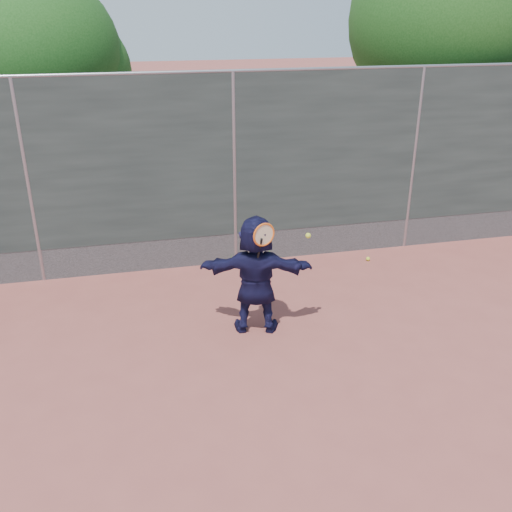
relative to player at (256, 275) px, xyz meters
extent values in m
plane|color=#9E4C42|center=(0.15, -1.38, -0.77)|extent=(80.00, 80.00, 0.00)
imported|color=#16153A|center=(0.00, 0.00, 0.00)|extent=(1.50, 0.77, 1.55)
sphere|color=#D2DE31|center=(2.28, 1.67, -0.74)|extent=(0.07, 0.07, 0.07)
cube|color=#38423D|center=(0.15, 2.12, 0.98)|extent=(20.00, 0.04, 2.50)
cube|color=slate|center=(0.15, 2.12, -0.52)|extent=(20.00, 0.03, 0.50)
cylinder|color=gray|center=(0.15, 2.12, 2.23)|extent=(20.00, 0.05, 0.05)
cylinder|color=gray|center=(-2.85, 2.12, 0.73)|extent=(0.06, 0.06, 3.00)
cylinder|color=gray|center=(0.15, 2.12, 0.73)|extent=(0.06, 0.06, 3.00)
cylinder|color=gray|center=(3.15, 2.12, 0.73)|extent=(0.06, 0.06, 3.00)
torus|color=orange|center=(0.05, -0.20, 0.61)|extent=(0.29, 0.11, 0.29)
cylinder|color=beige|center=(0.05, -0.20, 0.61)|extent=(0.24, 0.08, 0.25)
cylinder|color=black|center=(0.00, -0.18, 0.41)|extent=(0.07, 0.13, 0.33)
sphere|color=#D2DE31|center=(0.61, -0.16, 0.54)|extent=(0.07, 0.07, 0.07)
cylinder|color=#382314|center=(4.65, 4.32, 0.53)|extent=(0.28, 0.28, 2.60)
sphere|color=#23561C|center=(4.65, 4.32, 2.82)|extent=(3.60, 3.60, 3.60)
sphere|color=#23561C|center=(5.37, 4.52, 2.46)|extent=(2.52, 2.52, 2.52)
cylinder|color=#382314|center=(-2.85, 5.12, 0.33)|extent=(0.28, 0.28, 2.20)
sphere|color=#23561C|center=(-2.85, 5.12, 2.25)|extent=(3.00, 3.00, 3.00)
sphere|color=#23561C|center=(-2.25, 5.32, 1.95)|extent=(2.10, 2.10, 2.10)
cone|color=#387226|center=(0.40, 2.00, -0.64)|extent=(0.03, 0.03, 0.26)
cone|color=#387226|center=(0.70, 2.02, -0.62)|extent=(0.03, 0.03, 0.30)
cone|color=#387226|center=(0.05, 1.98, -0.66)|extent=(0.03, 0.03, 0.22)
camera|label=1|loc=(-1.44, -6.26, 3.11)|focal=40.00mm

